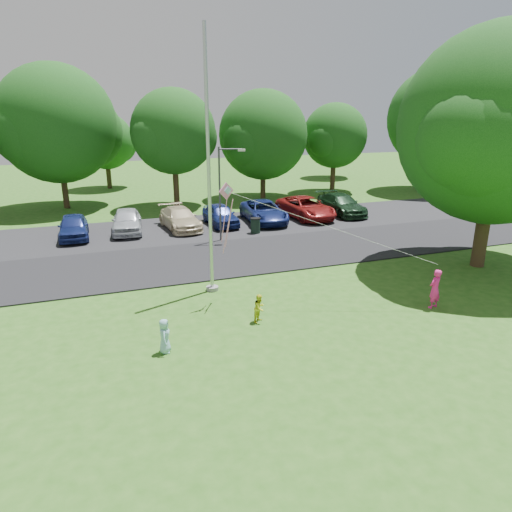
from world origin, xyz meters
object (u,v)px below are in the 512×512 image
object	(u,v)px
flagpole	(209,189)
woman	(435,289)
child_yellow	(260,308)
kite	(232,204)
street_lamp	(223,186)
child_blue	(165,336)
trash_can	(255,226)
big_tree	(497,131)

from	to	relation	value
flagpole	woman	bearing A→B (deg)	-31.73
child_yellow	kite	size ratio (longest dim) A/B	0.14
flagpole	kite	distance (m)	1.51
street_lamp	child_blue	distance (m)	12.88
kite	trash_can	bearing A→B (deg)	46.14
woman	big_tree	bearing A→B (deg)	-164.64
woman	child_yellow	xyz separation A→B (m)	(-6.50, 1.10, -0.24)
big_tree	woman	xyz separation A→B (m)	(-5.25, -3.16, -5.45)
trash_can	child_blue	xyz separation A→B (m)	(-7.41, -12.39, 0.05)
child_blue	street_lamp	bearing A→B (deg)	-9.92
street_lamp	big_tree	size ratio (longest dim) A/B	0.49
child_yellow	kite	xyz separation A→B (m)	(-0.31, 2.03, 3.29)
child_blue	kite	xyz separation A→B (m)	(3.13, 3.06, 3.25)
street_lamp	child_blue	xyz separation A→B (m)	(-5.22, -11.49, -2.60)
street_lamp	big_tree	distance (m)	13.39
kite	child_yellow	bearing A→B (deg)	-100.55
trash_can	big_tree	size ratio (longest dim) A/B	0.09
trash_can	woman	world-z (taller)	woman
trash_can	kite	distance (m)	10.79
child_yellow	child_blue	world-z (taller)	child_blue
big_tree	child_blue	world-z (taller)	big_tree
woman	kite	xyz separation A→B (m)	(-6.81, 3.14, 3.04)
big_tree	kite	size ratio (longest dim) A/B	1.46
trash_can	street_lamp	bearing A→B (deg)	-157.64
woman	child_yellow	world-z (taller)	woman
trash_can	kite	world-z (taller)	kite
child_yellow	big_tree	bearing A→B (deg)	-29.79
trash_can	kite	size ratio (longest dim) A/B	0.13
street_lamp	child_yellow	xyz separation A→B (m)	(-1.78, -10.46, -2.64)
flagpole	street_lamp	bearing A→B (deg)	69.90
street_lamp	woman	size ratio (longest dim) A/B	3.49
flagpole	child_yellow	size ratio (longest dim) A/B	9.92
big_tree	child_blue	distance (m)	16.50
flagpole	child_blue	size ratio (longest dim) A/B	9.22
flagpole	trash_can	size ratio (longest dim) A/B	10.33
flagpole	kite	world-z (taller)	flagpole
trash_can	child_yellow	xyz separation A→B (m)	(-3.97, -11.36, 0.02)
street_lamp	woman	xyz separation A→B (m)	(4.72, -11.57, -2.39)
trash_can	child_yellow	distance (m)	12.04
flagpole	child_blue	world-z (taller)	flagpole
woman	child_blue	distance (m)	9.94
street_lamp	child_blue	size ratio (longest dim) A/B	4.82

